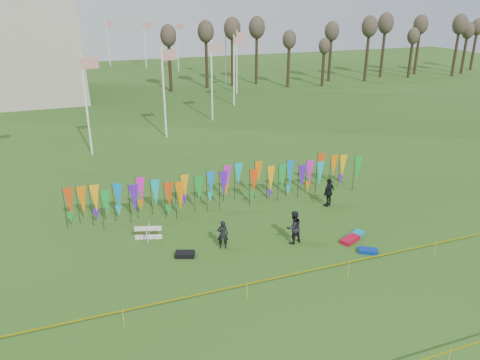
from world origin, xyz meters
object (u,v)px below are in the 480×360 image
object	(u,v)px
kite_bag_blue	(368,251)
person_mid	(294,227)
person_left	(223,235)
kite_bag_teal	(356,235)
person_right	(329,192)
box_kite	(148,233)
kite_bag_red	(350,240)
kite_bag_black	(185,254)

from	to	relation	value
kite_bag_blue	person_mid	bearing A→B (deg)	144.02
person_left	kite_bag_teal	distance (m)	7.27
person_right	kite_bag_blue	distance (m)	5.79
box_kite	kite_bag_red	bearing A→B (deg)	-21.48
person_right	kite_bag_black	distance (m)	10.18
kite_bag_red	kite_bag_black	xyz separation A→B (m)	(-8.56, 1.57, 0.00)
kite_bag_red	kite_bag_black	size ratio (longest dim) A/B	1.22
kite_bag_black	kite_bag_blue	bearing A→B (deg)	-18.18
person_mid	person_right	size ratio (longest dim) A/B	0.99
box_kite	kite_bag_red	size ratio (longest dim) A/B	0.69
person_mid	kite_bag_teal	world-z (taller)	person_mid
box_kite	kite_bag_teal	size ratio (longest dim) A/B	0.74
kite_bag_blue	kite_bag_teal	bearing A→B (deg)	77.48
kite_bag_red	person_mid	bearing A→B (deg)	161.91
kite_bag_red	person_right	bearing A→B (deg)	74.50
person_left	kite_bag_black	bearing A→B (deg)	22.56
kite_bag_red	box_kite	bearing A→B (deg)	158.52
kite_bag_blue	kite_bag_red	bearing A→B (deg)	99.38
person_right	kite_bag_black	size ratio (longest dim) A/B	1.90
person_mid	box_kite	bearing A→B (deg)	-34.40
person_left	box_kite	bearing A→B (deg)	-13.82
kite_bag_red	kite_bag_teal	xyz separation A→B (m)	(0.58, 0.34, -0.00)
box_kite	kite_bag_black	bearing A→B (deg)	-59.29
person_right	kite_bag_red	bearing A→B (deg)	47.61
person_left	kite_bag_blue	size ratio (longest dim) A/B	1.63
person_mid	kite_bag_red	world-z (taller)	person_mid
kite_bag_red	kite_bag_teal	world-z (taller)	kite_bag_red
person_right	kite_bag_blue	xyz separation A→B (m)	(-0.99, -5.65, -0.81)
person_mid	kite_bag_blue	xyz separation A→B (m)	(3.10, -2.25, -0.80)
person_mid	kite_bag_blue	size ratio (longest dim) A/B	1.89
kite_bag_black	kite_bag_teal	size ratio (longest dim) A/B	0.88
kite_bag_teal	kite_bag_black	bearing A→B (deg)	172.30
person_mid	kite_bag_teal	bearing A→B (deg)	158.50
person_mid	kite_bag_red	xyz separation A→B (m)	(2.89, -0.94, -0.80)
box_kite	kite_bag_blue	bearing A→B (deg)	-27.20
person_right	kite_bag_blue	world-z (taller)	person_right
box_kite	person_mid	size ratio (longest dim) A/B	0.45
box_kite	person_right	xyz separation A→B (m)	(11.16, 0.42, 0.51)
box_kite	person_mid	xyz separation A→B (m)	(7.07, -2.98, 0.50)
person_right	kite_bag_teal	world-z (taller)	person_right
kite_bag_black	person_left	bearing A→B (deg)	3.43
person_mid	person_right	bearing A→B (deg)	-151.87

